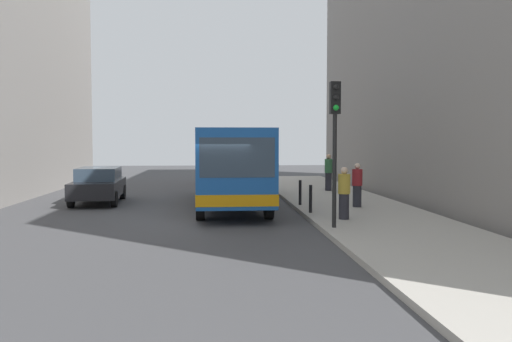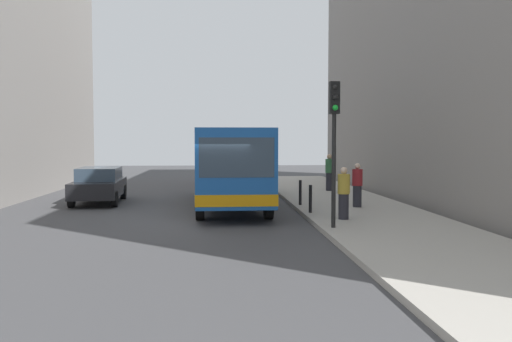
# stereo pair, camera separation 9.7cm
# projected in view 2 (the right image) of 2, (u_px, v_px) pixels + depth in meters

# --- Properties ---
(ground_plane) EXTENTS (80.00, 80.00, 0.00)m
(ground_plane) POSITION_uv_depth(u_px,v_px,m) (209.00, 222.00, 17.21)
(ground_plane) COLOR #424244
(sidewalk) EXTENTS (4.40, 40.00, 0.15)m
(sidewalk) POSITION_uv_depth(u_px,v_px,m) (374.00, 218.00, 17.60)
(sidewalk) COLOR #ADA89E
(sidewalk) RESTS_ON ground
(bus) EXTENTS (2.66, 11.05, 3.00)m
(bus) POSITION_uv_depth(u_px,v_px,m) (230.00, 163.00, 21.71)
(bus) COLOR #19519E
(bus) RESTS_ON ground
(car_beside_bus) EXTENTS (2.06, 4.49, 1.48)m
(car_beside_bus) POSITION_uv_depth(u_px,v_px,m) (99.00, 184.00, 22.54)
(car_beside_bus) COLOR black
(car_beside_bus) RESTS_ON ground
(car_behind_bus) EXTENTS (2.04, 4.49, 1.48)m
(car_behind_bus) POSITION_uv_depth(u_px,v_px,m) (228.00, 170.00, 33.30)
(car_behind_bus) COLOR maroon
(car_behind_bus) RESTS_ON ground
(traffic_light) EXTENTS (0.28, 0.33, 4.10)m
(traffic_light) POSITION_uv_depth(u_px,v_px,m) (334.00, 126.00, 15.08)
(traffic_light) COLOR black
(traffic_light) RESTS_ON sidewalk
(bollard_near) EXTENTS (0.11, 0.11, 0.95)m
(bollard_near) POSITION_uv_depth(u_px,v_px,m) (310.00, 199.00, 18.37)
(bollard_near) COLOR black
(bollard_near) RESTS_ON sidewalk
(bollard_mid) EXTENTS (0.11, 0.11, 0.95)m
(bollard_mid) POSITION_uv_depth(u_px,v_px,m) (300.00, 193.00, 20.60)
(bollard_mid) COLOR black
(bollard_mid) RESTS_ON sidewalk
(pedestrian_near_signal) EXTENTS (0.38, 0.38, 1.64)m
(pedestrian_near_signal) POSITION_uv_depth(u_px,v_px,m) (344.00, 193.00, 16.82)
(pedestrian_near_signal) COLOR #26262D
(pedestrian_near_signal) RESTS_ON sidewalk
(pedestrian_mid_sidewalk) EXTENTS (0.38, 0.38, 1.62)m
(pedestrian_mid_sidewalk) POSITION_uv_depth(u_px,v_px,m) (357.00, 185.00, 19.95)
(pedestrian_mid_sidewalk) COLOR #26262D
(pedestrian_mid_sidewalk) RESTS_ON sidewalk
(pedestrian_far_sidewalk) EXTENTS (0.38, 0.38, 1.80)m
(pedestrian_far_sidewalk) POSITION_uv_depth(u_px,v_px,m) (329.00, 172.00, 26.48)
(pedestrian_far_sidewalk) COLOR #26262D
(pedestrian_far_sidewalk) RESTS_ON sidewalk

